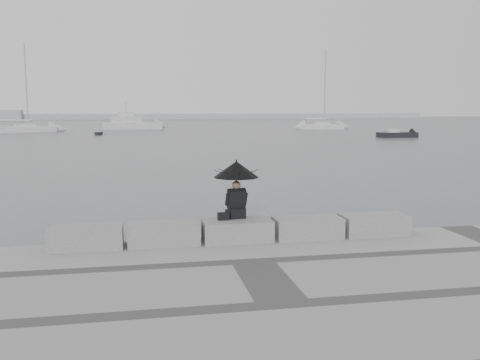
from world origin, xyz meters
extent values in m
plane|color=#4A4D4F|center=(0.00, 0.00, 0.00)|extent=(360.00, 360.00, 0.00)
cube|color=slate|center=(-3.40, -0.45, 0.75)|extent=(1.60, 0.80, 0.50)
cube|color=slate|center=(-1.70, -0.45, 0.75)|extent=(1.60, 0.80, 0.50)
cube|color=slate|center=(0.00, -0.45, 0.75)|extent=(1.60, 0.80, 0.50)
cube|color=slate|center=(1.70, -0.45, 0.75)|extent=(1.60, 0.80, 0.50)
cube|color=slate|center=(3.40, -0.45, 0.75)|extent=(1.60, 0.80, 0.50)
sphere|color=#726056|center=(0.03, -0.15, 1.78)|extent=(0.21, 0.21, 0.21)
cylinder|color=black|center=(0.03, -0.16, 1.85)|extent=(0.02, 0.02, 1.00)
cone|color=black|center=(0.03, -0.16, 2.16)|extent=(1.08, 1.08, 0.38)
sphere|color=black|center=(0.03, -0.16, 2.37)|extent=(0.04, 0.04, 0.04)
cube|color=black|center=(-0.31, -0.35, 1.09)|extent=(0.26, 0.15, 0.17)
cube|color=#AAADB0|center=(0.00, 155.00, 0.80)|extent=(180.00, 6.00, 1.60)
cube|color=white|center=(-18.36, 69.73, 0.35)|extent=(8.81, 4.71, 0.90)
cube|color=white|center=(-18.36, 69.73, 0.95)|extent=(3.30, 2.38, 0.50)
cylinder|color=#979799|center=(-18.36, 69.73, 6.80)|extent=(0.16, 0.16, 12.00)
cylinder|color=#979799|center=(-18.36, 69.73, 1.60)|extent=(4.60, 1.45, 0.10)
cube|color=white|center=(27.54, 71.85, 0.35)|extent=(6.93, 2.67, 0.90)
cube|color=white|center=(27.54, 71.85, 0.95)|extent=(2.46, 1.70, 0.50)
cylinder|color=#979799|center=(27.54, 71.85, 6.80)|extent=(0.16, 0.16, 12.00)
cylinder|color=#979799|center=(27.54, 71.85, 1.60)|extent=(3.85, 0.26, 0.10)
cube|color=white|center=(-3.14, 77.71, 0.50)|extent=(9.86, 3.81, 1.20)
cube|color=white|center=(-3.14, 77.71, 1.60)|extent=(5.02, 2.70, 1.20)
cube|color=white|center=(-3.14, 77.71, 2.50)|extent=(2.56, 1.85, 0.60)
cylinder|color=#979799|center=(-3.14, 77.71, 3.60)|extent=(0.08, 0.08, 1.60)
cube|color=black|center=(28.56, 47.55, 0.25)|extent=(4.76, 1.60, 0.70)
cube|color=white|center=(28.56, 47.55, 0.75)|extent=(1.43, 1.20, 0.50)
imported|color=gray|center=(-7.34, 60.16, 0.24)|extent=(2.85, 1.36, 0.47)
camera|label=1|loc=(-2.21, -12.39, 3.60)|focal=40.00mm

